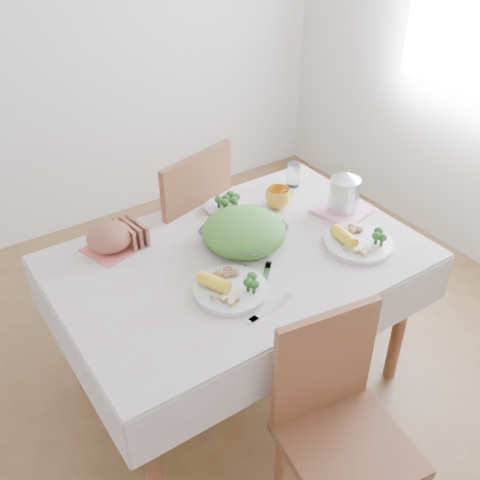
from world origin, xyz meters
TOP-DOWN VIEW (x-y plane):
  - floor at (0.00, 0.00)m, footprint 3.60×3.60m
  - back_wall at (0.00, 1.80)m, footprint 3.60×0.00m
  - dining_table at (0.00, 0.00)m, footprint 1.40×0.90m
  - tablecloth at (0.00, 0.00)m, footprint 1.50×1.00m
  - chair_near at (-0.08, -0.79)m, footprint 0.47×0.47m
  - chair_far at (0.02, 0.65)m, footprint 0.57×0.57m
  - salad_bowl at (0.06, 0.05)m, footprint 0.42×0.42m
  - dinner_plate_left at (-0.16, -0.18)m, footprint 0.30×0.30m
  - dinner_plate_right at (0.46, -0.23)m, footprint 0.39×0.39m
  - broccoli_plate at (0.16, 0.34)m, footprint 0.24×0.24m
  - napkin at (-0.42, 0.34)m, footprint 0.25×0.25m
  - bread_loaf at (-0.42, 0.34)m, footprint 0.23×0.23m
  - yellow_mug at (0.37, 0.22)m, footprint 0.15×0.15m
  - glass_tumbler at (0.56, 0.34)m, footprint 0.09×0.09m
  - pink_tray at (0.59, 0.01)m, footprint 0.27×0.27m
  - electric_kettle at (0.59, 0.01)m, footprint 0.15×0.15m
  - fork_left at (-0.04, -0.17)m, footprint 0.05×0.17m
  - fork_right at (-0.01, -0.19)m, footprint 0.17×0.17m
  - knife at (-0.09, -0.34)m, footprint 0.22×0.06m

SIDE VIEW (x-z plane):
  - floor at x=0.00m, z-range 0.00..0.00m
  - dining_table at x=0.00m, z-range 0.00..0.75m
  - chair_near at x=-0.08m, z-range 0.01..0.92m
  - chair_far at x=0.02m, z-range -0.04..0.97m
  - tablecloth at x=0.00m, z-range 0.75..0.76m
  - napkin at x=-0.42m, z-range 0.76..0.77m
  - fork_left at x=-0.04m, z-range 0.76..0.77m
  - fork_right at x=-0.01m, z-range 0.76..0.77m
  - knife at x=-0.09m, z-range 0.76..0.77m
  - pink_tray at x=0.59m, z-range 0.76..0.78m
  - broccoli_plate at x=0.16m, z-range 0.76..0.78m
  - dinner_plate_left at x=-0.16m, z-range 0.76..0.78m
  - dinner_plate_right at x=0.46m, z-range 0.76..0.79m
  - salad_bowl at x=0.06m, z-range 0.76..0.84m
  - yellow_mug at x=0.37m, z-range 0.76..0.86m
  - bread_loaf at x=-0.42m, z-range 0.76..0.88m
  - glass_tumbler at x=0.56m, z-range 0.77..0.89m
  - electric_kettle at x=0.59m, z-range 0.79..0.98m
  - back_wall at x=0.00m, z-range -0.45..3.15m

